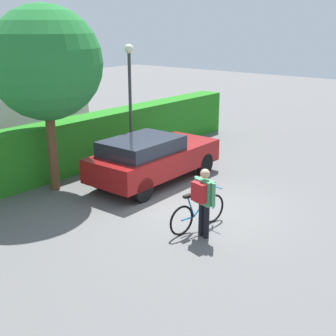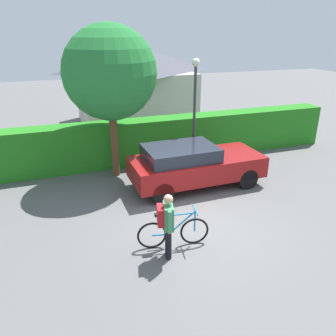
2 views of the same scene
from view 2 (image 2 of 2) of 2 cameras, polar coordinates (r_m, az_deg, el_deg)
The scene contains 8 objects.
ground_plane at distance 9.15m, azimuth 4.78°, elevation -9.36°, with size 60.00×60.00×0.00m, color #5A5A5A.
hedge_row at distance 13.01m, azimuth -3.84°, elevation 4.64°, with size 15.71×0.90×1.67m, color #23781C.
house_distant at distance 18.54m, azimuth -5.70°, elevation 13.82°, with size 6.01×4.73×4.01m.
parked_car_near at distance 10.89m, azimuth 4.33°, elevation 0.65°, with size 4.32×1.85×1.43m.
bicycle at distance 8.07m, azimuth 0.93°, elevation -10.79°, with size 1.71×0.50×0.94m.
person_rider at distance 7.43m, azimuth -0.21°, elevation -8.91°, with size 0.42×0.63×1.58m.
street_lamp at distance 11.91m, azimuth 4.57°, elevation 11.55°, with size 0.28×0.28×3.93m.
tree_kerbside at distance 11.24m, azimuth -9.84°, elevation 15.57°, with size 3.02×3.02×5.05m.
Camera 2 is at (-3.28, -7.05, 4.82)m, focal length 35.88 mm.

